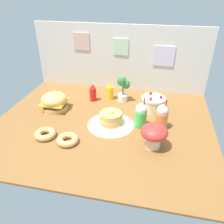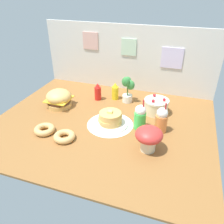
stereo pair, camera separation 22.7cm
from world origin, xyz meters
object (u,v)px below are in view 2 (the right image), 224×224
object	(u,v)px
donut_pink_glaze	(45,129)
potted_plant	(128,88)
donut_chocolate	(64,136)
ketchup_bottle	(98,92)
orange_float_cup	(161,120)
pancake_stack	(110,119)
layer_cake	(156,106)
mushroom_stool	(149,137)
cream_soda_cup	(140,117)
mustard_bottle	(115,92)
burger	(59,99)

from	to	relation	value
donut_pink_glaze	potted_plant	world-z (taller)	potted_plant
donut_chocolate	potted_plant	distance (m)	0.98
ketchup_bottle	orange_float_cup	world-z (taller)	orange_float_cup
pancake_stack	layer_cake	distance (m)	0.55
orange_float_cup	layer_cake	bearing A→B (deg)	106.52
ketchup_bottle	mushroom_stool	world-z (taller)	mushroom_stool
ketchup_bottle	orange_float_cup	size ratio (longest dim) A/B	0.67
layer_cake	ketchup_bottle	world-z (taller)	ketchup_bottle
ketchup_bottle	cream_soda_cup	world-z (taller)	cream_soda_cup
mustard_bottle	donut_chocolate	xyz separation A→B (m)	(-0.18, -0.93, -0.07)
burger	mushroom_stool	size ratio (longest dim) A/B	1.21
cream_soda_cup	potted_plant	world-z (taller)	potted_plant
mustard_bottle	cream_soda_cup	size ratio (longest dim) A/B	0.67
potted_plant	layer_cake	bearing A→B (deg)	-23.12
burger	mustard_bottle	bearing A→B (deg)	34.73
burger	orange_float_cup	size ratio (longest dim) A/B	0.88
donut_chocolate	mushroom_stool	world-z (taller)	mushroom_stool
layer_cake	mustard_bottle	distance (m)	0.56
layer_cake	ketchup_bottle	xyz separation A→B (m)	(-0.72, 0.10, 0.02)
cream_soda_cup	donut_chocolate	bearing A→B (deg)	-146.47
potted_plant	pancake_stack	bearing A→B (deg)	-93.18
orange_float_cup	potted_plant	xyz separation A→B (m)	(-0.46, 0.49, 0.05)
orange_float_cup	ketchup_bottle	bearing A→B (deg)	152.24
potted_plant	mustard_bottle	bearing A→B (deg)	171.90
cream_soda_cup	ketchup_bottle	bearing A→B (deg)	144.18
cream_soda_cup	potted_plant	size ratio (longest dim) A/B	0.98
donut_pink_glaze	layer_cake	bearing A→B (deg)	36.93
pancake_stack	mustard_bottle	distance (m)	0.58
ketchup_bottle	orange_float_cup	bearing A→B (deg)	-27.76
ketchup_bottle	cream_soda_cup	bearing A→B (deg)	-35.82
cream_soda_cup	orange_float_cup	world-z (taller)	same
layer_cake	cream_soda_cup	bearing A→B (deg)	-106.50
layer_cake	mustard_bottle	size ratio (longest dim) A/B	1.25
layer_cake	potted_plant	world-z (taller)	potted_plant
layer_cake	potted_plant	xyz separation A→B (m)	(-0.37, 0.16, 0.09)
burger	mushroom_stool	bearing A→B (deg)	-21.98
burger	potted_plant	distance (m)	0.80
pancake_stack	donut_chocolate	size ratio (longest dim) A/B	1.83
layer_cake	donut_chocolate	size ratio (longest dim) A/B	1.34
cream_soda_cup	donut_pink_glaze	world-z (taller)	cream_soda_cup
orange_float_cup	donut_pink_glaze	world-z (taller)	orange_float_cup
burger	mustard_bottle	xyz separation A→B (m)	(0.55, 0.38, 0.00)
potted_plant	mushroom_stool	distance (m)	0.90
burger	ketchup_bottle	xyz separation A→B (m)	(0.36, 0.30, 0.00)
pancake_stack	orange_float_cup	xyz separation A→B (m)	(0.49, 0.05, 0.06)
mustard_bottle	orange_float_cup	xyz separation A→B (m)	(0.63, -0.51, 0.03)
layer_cake	cream_soda_cup	world-z (taller)	cream_soda_cup
ketchup_bottle	cream_soda_cup	distance (m)	0.76
donut_pink_glaze	mushroom_stool	xyz separation A→B (m)	(0.98, 0.06, 0.11)
layer_cake	donut_pink_glaze	world-z (taller)	layer_cake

